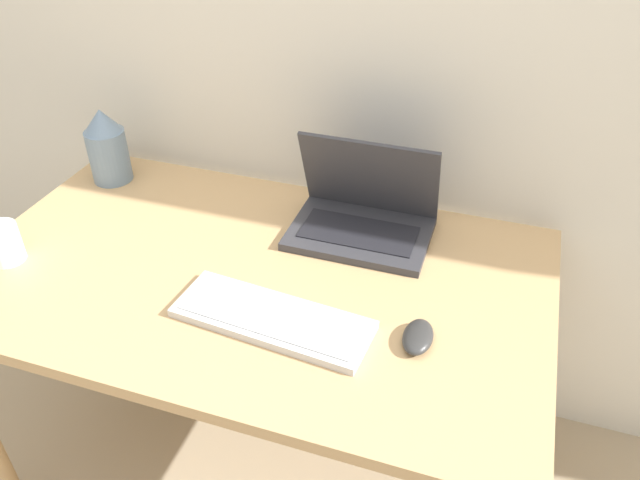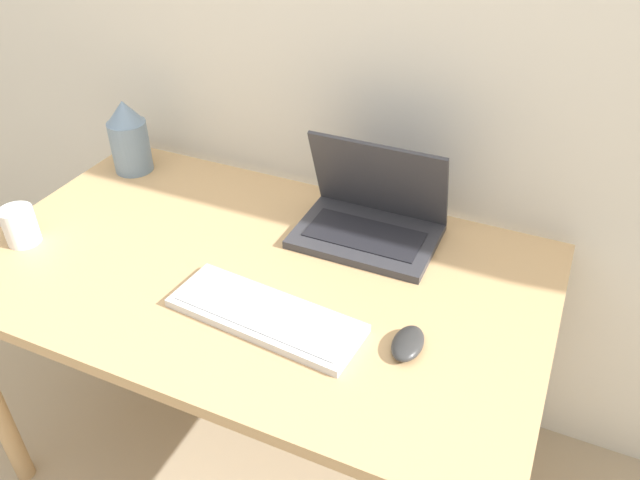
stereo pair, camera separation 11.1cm
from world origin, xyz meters
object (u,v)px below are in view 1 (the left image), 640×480
Objects in this scene: mouse at (418,337)px; vase at (107,146)px; mug at (4,243)px; keyboard at (272,318)px; laptop at (363,213)px.

vase reaches higher than mouse.
mouse is 0.49× the size of vase.
mug is at bearing -92.58° from vase.
keyboard is 4.15× the size of mouse.
keyboard is 0.67m from mug.
vase reaches higher than keyboard.
laptop is 1.61× the size of vase.
mouse is 0.97m from mug.
vase is at bearing 158.66° from mouse.
laptop reaches higher than vase.
mouse is (0.21, -0.35, -0.04)m from laptop.
keyboard is at bearing -0.28° from mug.
keyboard is (-0.09, -0.38, -0.04)m from laptop.
laptop reaches higher than keyboard.
mug is (-0.02, -0.41, -0.06)m from vase.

